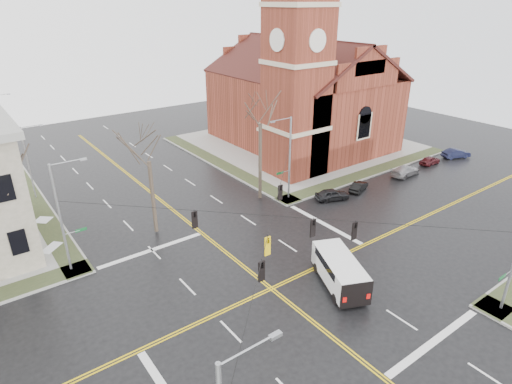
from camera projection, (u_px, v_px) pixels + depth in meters
ground at (271, 289)px, 32.31m from camera, size 120.00×120.00×0.00m
sidewalks at (271, 288)px, 32.28m from camera, size 80.00×80.00×0.17m
road_markings at (271, 289)px, 32.31m from camera, size 100.00×100.00×0.01m
church at (301, 89)px, 60.44m from camera, size 24.28×27.48×27.50m
signal_pole_ne at (289, 156)px, 44.85m from camera, size 2.75×0.22×9.00m
signal_pole_nw at (62, 215)px, 32.56m from camera, size 2.75×0.22×9.00m
span_wires at (273, 216)px, 29.77m from camera, size 23.02×23.02×0.03m
traffic_signals at (278, 229)px, 29.59m from camera, size 8.21×8.26×1.30m
streetlight_north_a at (29, 160)px, 45.21m from camera, size 2.30×0.20×8.00m
streetlight_north_b at (0, 121)px, 59.87m from camera, size 2.30×0.20×8.00m
cargo_van at (338, 268)px, 32.36m from camera, size 4.63×6.49×2.32m
parked_car_a at (332, 194)px, 46.40m from camera, size 4.03×2.73×1.27m
parked_car_b at (359, 186)px, 48.65m from camera, size 3.45×2.19×1.07m
parked_car_c at (405, 171)px, 52.85m from camera, size 4.45×1.97×1.27m
parked_car_d at (430, 160)px, 56.48m from camera, size 3.34×1.39×1.13m
parked_car_e at (456, 153)px, 58.84m from camera, size 4.13×2.70×1.28m
tree_nw_near at (148, 157)px, 37.03m from camera, size 4.00×4.00×10.39m
tree_ne at (260, 118)px, 43.24m from camera, size 4.00×4.00×12.43m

